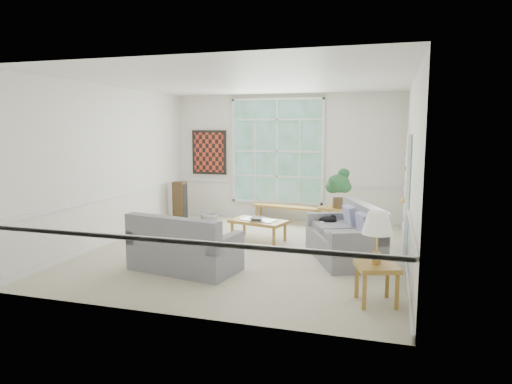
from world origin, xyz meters
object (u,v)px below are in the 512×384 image
loveseat_right (344,232)px  end_table (335,220)px  side_table (376,284)px  loveseat_front (185,242)px  coffee_table (258,230)px

loveseat_right → end_table: bearing=77.5°
loveseat_right → side_table: 1.98m
loveseat_front → end_table: loveseat_front is taller
loveseat_front → coffee_table: (0.56, 2.14, -0.24)m
end_table → loveseat_right: bearing=-79.1°
end_table → side_table: size_ratio=1.09×
loveseat_front → coffee_table: size_ratio=1.52×
coffee_table → side_table: bearing=-34.7°
end_table → coffee_table: bearing=-141.6°
side_table → loveseat_front: bearing=168.8°
loveseat_right → end_table: loveseat_right is taller
loveseat_right → side_table: loveseat_right is taller
loveseat_front → loveseat_right: bearing=39.5°
coffee_table → end_table: 1.75m
loveseat_front → coffee_table: loveseat_front is taller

